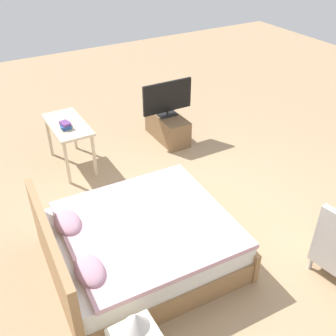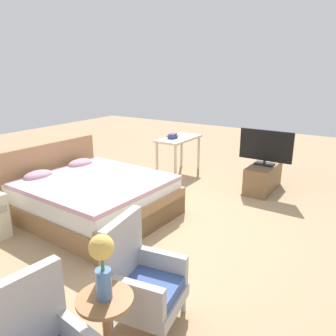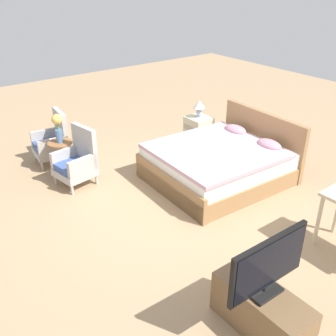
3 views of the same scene
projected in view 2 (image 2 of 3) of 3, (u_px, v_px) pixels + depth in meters
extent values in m
plane|color=#A38460|center=(155.00, 226.00, 4.47)|extent=(16.00, 16.00, 0.00)
cube|color=#997047|center=(94.00, 207.00, 4.75)|extent=(1.80, 2.10, 0.28)
cube|color=white|center=(93.00, 190.00, 4.68)|extent=(1.73, 2.01, 0.24)
cube|color=#CC9EAD|center=(96.00, 181.00, 4.59)|extent=(1.78, 1.85, 0.06)
cube|color=#997047|center=(51.00, 173.00, 5.19)|extent=(1.75, 0.16, 0.96)
cube|color=#997047|center=(147.00, 221.00, 4.19)|extent=(1.75, 0.14, 0.40)
ellipsoid|color=#B28499|center=(38.00, 176.00, 4.71)|extent=(0.45, 0.30, 0.14)
ellipsoid|color=#B28499|center=(80.00, 163.00, 5.32)|extent=(0.45, 0.30, 0.14)
cube|color=#ADA8A3|center=(23.00, 322.00, 1.98)|extent=(0.55, 0.14, 0.64)
cylinder|color=#ADA8A3|center=(183.00, 303.00, 2.89)|extent=(0.04, 0.04, 0.16)
cylinder|color=#ADA8A3|center=(111.00, 323.00, 2.66)|extent=(0.04, 0.04, 0.16)
cylinder|color=#ADA8A3|center=(138.00, 290.00, 3.07)|extent=(0.04, 0.04, 0.16)
cube|color=#ADA8A3|center=(148.00, 299.00, 2.74)|extent=(0.62, 0.62, 0.12)
cube|color=#3D5693|center=(148.00, 288.00, 2.70)|extent=(0.57, 0.57, 0.10)
cube|color=#ADA8A3|center=(123.00, 253.00, 2.71)|extent=(0.55, 0.17, 0.64)
cube|color=#ADA8A3|center=(134.00, 297.00, 2.48)|extent=(0.15, 0.52, 0.26)
cube|color=#ADA8A3|center=(160.00, 264.00, 2.89)|extent=(0.15, 0.52, 0.26)
cylinder|color=#936038|center=(107.00, 331.00, 2.33)|extent=(0.06, 0.06, 0.51)
cylinder|color=#936038|center=(105.00, 299.00, 2.25)|extent=(0.40, 0.40, 0.02)
cylinder|color=#4C709E|center=(104.00, 284.00, 2.21)|extent=(0.11, 0.11, 0.22)
cylinder|color=#477538|center=(102.00, 263.00, 2.17)|extent=(0.02, 0.02, 0.10)
sphere|color=#E0B251|center=(101.00, 247.00, 2.13)|extent=(0.17, 0.17, 0.17)
cube|color=brown|center=(263.00, 177.00, 5.76)|extent=(0.96, 0.40, 0.46)
cube|color=black|center=(264.00, 164.00, 5.69)|extent=(0.20, 0.32, 0.03)
cylinder|color=black|center=(264.00, 162.00, 5.68)|extent=(0.04, 0.04, 0.05)
cube|color=black|center=(266.00, 146.00, 5.59)|extent=(0.06, 0.91, 0.53)
cube|color=black|center=(266.00, 145.00, 5.61)|extent=(0.02, 0.85, 0.47)
cylinder|color=beige|center=(175.00, 164.00, 6.16)|extent=(0.05, 0.05, 0.71)
cylinder|color=beige|center=(199.00, 153.00, 6.91)|extent=(0.05, 0.05, 0.71)
cylinder|color=beige|center=(157.00, 160.00, 6.38)|extent=(0.05, 0.05, 0.71)
cylinder|color=beige|center=(181.00, 151.00, 7.13)|extent=(0.05, 0.05, 0.71)
cube|color=beige|center=(179.00, 138.00, 6.54)|extent=(1.04, 0.52, 0.04)
cube|color=#284C8E|center=(173.00, 138.00, 6.45)|extent=(0.18, 0.13, 0.03)
cube|color=#284C8E|center=(173.00, 136.00, 6.44)|extent=(0.22, 0.19, 0.02)
cube|color=#66387A|center=(173.00, 135.00, 6.43)|extent=(0.19, 0.15, 0.04)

